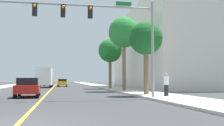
% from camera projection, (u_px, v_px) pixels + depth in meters
% --- Properties ---
extents(ground, '(192.00, 192.00, 0.00)m').
position_uv_depth(ground, '(53.00, 87.00, 49.55)').
color(ground, '#38383A').
extents(sidewalk_left, '(3.73, 168.00, 0.15)m').
position_uv_depth(sidewalk_left, '(0.00, 87.00, 47.89)').
color(sidewalk_left, beige).
rests_on(sidewalk_left, ground).
extents(sidewalk_right, '(3.73, 168.00, 0.15)m').
position_uv_depth(sidewalk_right, '(103.00, 86.00, 51.23)').
color(sidewalk_right, beige).
rests_on(sidewalk_right, ground).
extents(lane_marking_center, '(0.16, 144.00, 0.01)m').
position_uv_depth(lane_marking_center, '(53.00, 87.00, 49.55)').
color(lane_marking_center, yellow).
rests_on(lane_marking_center, ground).
extents(building_right_near, '(15.75, 27.82, 12.34)m').
position_uv_depth(building_right_near, '(177.00, 50.00, 44.77)').
color(building_right_near, silver).
rests_on(building_right_near, ground).
extents(traffic_signal_mast, '(10.48, 0.36, 6.71)m').
position_uv_depth(traffic_signal_mast, '(104.00, 24.00, 18.69)').
color(traffic_signal_mast, gray).
rests_on(traffic_signal_mast, sidewalk_right).
extents(palm_near, '(2.80, 2.80, 6.08)m').
position_uv_depth(palm_near, '(146.00, 39.00, 22.95)').
color(palm_near, brown).
rests_on(palm_near, sidewalk_right).
extents(palm_mid, '(3.57, 3.57, 8.47)m').
position_uv_depth(palm_mid, '(124.00, 33.00, 31.67)').
color(palm_mid, brown).
rests_on(palm_mid, sidewalk_right).
extents(palm_far, '(3.46, 3.46, 7.19)m').
position_uv_depth(palm_far, '(110.00, 51.00, 40.16)').
color(palm_far, brown).
rests_on(palm_far, sidewalk_right).
extents(car_green, '(2.06, 4.37, 1.34)m').
position_uv_depth(car_green, '(48.00, 83.00, 57.45)').
color(car_green, '#196638').
rests_on(car_green, ground).
extents(car_yellow, '(1.94, 4.20, 1.48)m').
position_uv_depth(car_yellow, '(63.00, 83.00, 52.23)').
color(car_yellow, gold).
rests_on(car_yellow, ground).
extents(car_red, '(1.94, 4.31, 1.50)m').
position_uv_depth(car_red, '(28.00, 87.00, 21.45)').
color(car_red, red).
rests_on(car_red, ground).
extents(car_silver, '(1.97, 4.34, 1.37)m').
position_uv_depth(car_silver, '(28.00, 83.00, 45.27)').
color(car_silver, '#BCBCC1').
rests_on(car_silver, ground).
extents(delivery_truck, '(2.56, 7.14, 3.26)m').
position_uv_depth(delivery_truck, '(45.00, 77.00, 46.21)').
color(delivery_truck, red).
rests_on(delivery_truck, ground).
extents(pedestrian, '(0.38, 0.38, 1.70)m').
position_uv_depth(pedestrian, '(166.00, 85.00, 20.41)').
color(pedestrian, black).
rests_on(pedestrian, sidewalk_right).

